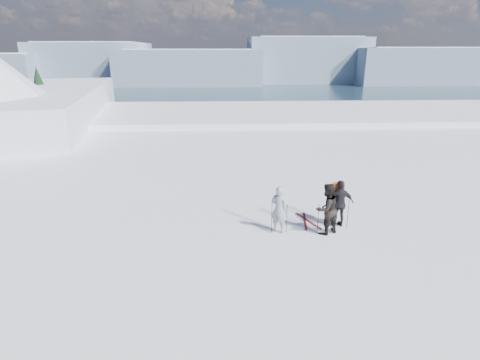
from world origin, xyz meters
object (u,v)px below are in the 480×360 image
at_px(skier_grey, 279,209).
at_px(skier_dark, 326,209).
at_px(skier_pack, 340,204).
at_px(skis_loose, 307,221).

height_order(skier_grey, skier_dark, skier_dark).
relative_size(skier_grey, skier_pack, 0.97).
xyz_separation_m(skier_grey, skier_pack, (2.45, 0.37, 0.03)).
xyz_separation_m(skier_dark, skier_pack, (0.69, 0.59, -0.05)).
distance_m(skier_dark, skis_loose, 1.53).
bearing_deg(skier_grey, skis_loose, -112.94).
distance_m(skier_grey, skier_pack, 2.48).
height_order(skier_pack, skis_loose, skier_pack).
xyz_separation_m(skier_dark, skis_loose, (-0.47, 1.06, -0.99)).
bearing_deg(skier_dark, skier_grey, -35.11).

